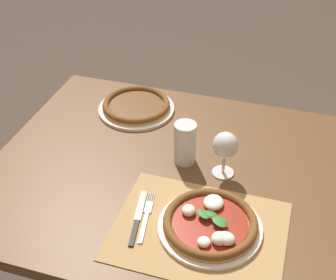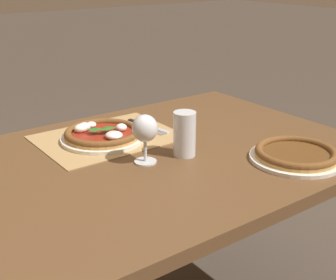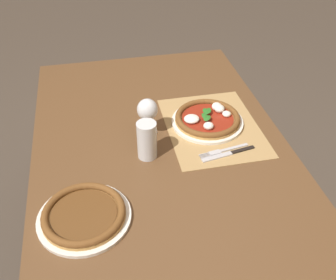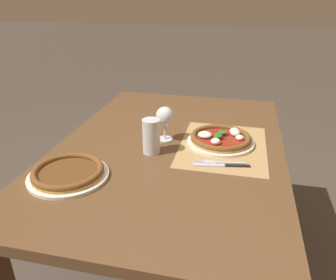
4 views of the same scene
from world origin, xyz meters
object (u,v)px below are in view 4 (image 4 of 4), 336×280
at_px(pint_glass, 151,137).
at_px(knife, 221,165).
at_px(fork, 219,162).
at_px(wine_glass, 165,118).
at_px(pizza_near, 221,139).
at_px(pizza_far, 68,173).

xyz_separation_m(pint_glass, knife, (-0.06, -0.29, -0.06)).
xyz_separation_m(fork, knife, (-0.02, -0.01, 0.00)).
bearing_deg(wine_glass, knife, -125.66).
height_order(wine_glass, pint_glass, wine_glass).
height_order(pizza_near, wine_glass, wine_glass).
distance_m(pizza_far, fork, 0.57).
xyz_separation_m(pizza_far, pint_glass, (0.26, -0.24, 0.05)).
bearing_deg(fork, pizza_far, 113.03).
xyz_separation_m(pizza_far, knife, (0.20, -0.53, -0.01)).
bearing_deg(pizza_far, fork, -66.97).
bearing_deg(wine_glass, pizza_near, -86.54).
distance_m(wine_glass, fork, 0.32).
distance_m(pint_glass, knife, 0.30).
bearing_deg(fork, knife, -153.19).
xyz_separation_m(wine_glass, fork, (-0.17, -0.26, -0.10)).
height_order(wine_glass, fork, wine_glass).
height_order(pint_glass, knife, pint_glass).
bearing_deg(fork, pint_glass, 82.74).
relative_size(pint_glass, fork, 0.72).
height_order(pizza_near, pint_glass, pint_glass).
xyz_separation_m(pizza_near, knife, (-0.21, -0.02, -0.02)).
bearing_deg(wine_glass, fork, -123.56).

